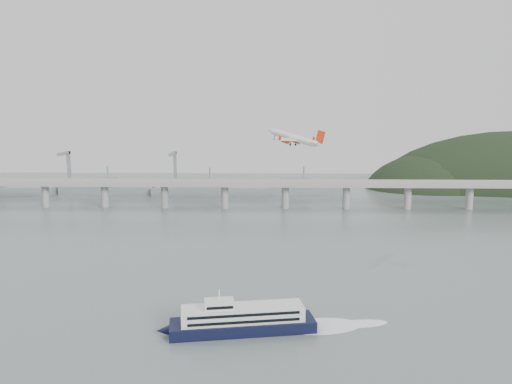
{
  "coord_description": "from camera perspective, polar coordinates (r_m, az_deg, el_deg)",
  "views": [
    {
      "loc": [
        7.44,
        -205.43,
        76.34
      ],
      "look_at": [
        0.0,
        55.0,
        36.0
      ],
      "focal_mm": 35.0,
      "sensor_mm": 36.0,
      "label": 1
    }
  ],
  "objects": [
    {
      "name": "ground",
      "position": [
        219.28,
        -0.42,
        -11.57
      ],
      "size": [
        900.0,
        900.0,
        0.0
      ],
      "primitive_type": "plane",
      "color": "slate",
      "rests_on": "ground"
    },
    {
      "name": "airliner",
      "position": [
        284.12,
        4.41,
        6.17
      ],
      "size": [
        33.89,
        32.07,
        11.81
      ],
      "rotation": [
        0.05,
        -0.23,
        2.51
      ],
      "color": "white",
      "rests_on": "ground"
    },
    {
      "name": "ferry",
      "position": [
        183.02,
        -1.54,
        -14.37
      ],
      "size": [
        84.47,
        25.38,
        16.01
      ],
      "rotation": [
        0.0,
        0.0,
        0.17
      ],
      "color": "black",
      "rests_on": "ground"
    },
    {
      "name": "bridge",
      "position": [
        409.74,
        0.42,
        0.57
      ],
      "size": [
        800.0,
        22.0,
        23.9
      ],
      "color": "gray",
      "rests_on": "ground"
    },
    {
      "name": "distant_fleet",
      "position": [
        502.79,
        -17.27,
        0.39
      ],
      "size": [
        453.0,
        60.9,
        40.0
      ],
      "color": "slate",
      "rests_on": "ground"
    }
  ]
}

